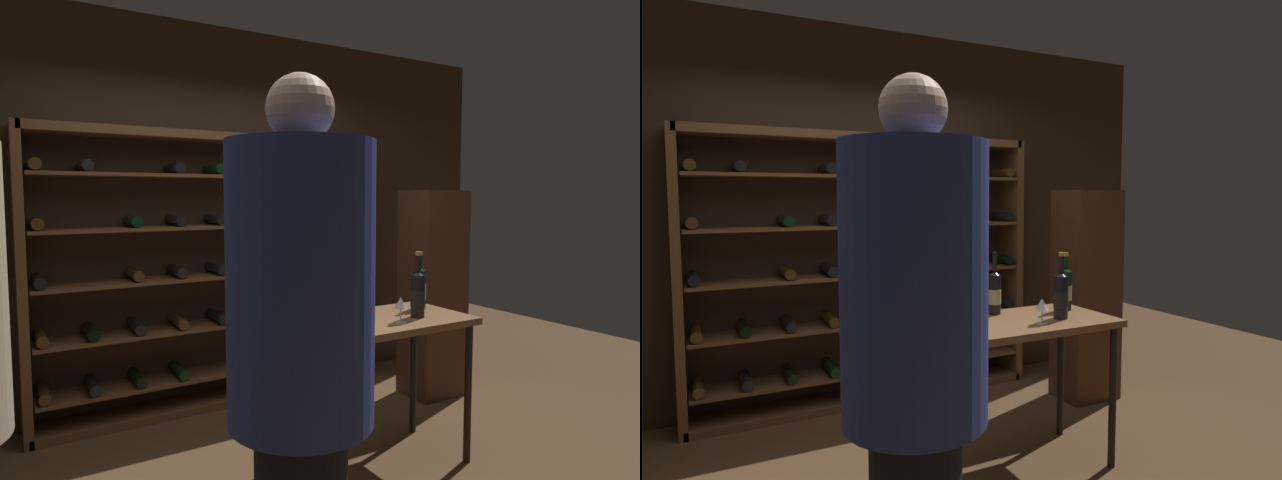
{
  "view_description": "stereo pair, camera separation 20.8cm",
  "coord_description": "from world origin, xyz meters",
  "views": [
    {
      "loc": [
        -1.39,
        -2.46,
        1.6
      ],
      "look_at": [
        0.22,
        0.2,
        1.35
      ],
      "focal_mm": 30.19,
      "sensor_mm": 36.0,
      "label": 1
    },
    {
      "loc": [
        -1.21,
        -2.56,
        1.6
      ],
      "look_at": [
        0.22,
        0.2,
        1.35
      ],
      "focal_mm": 30.19,
      "sensor_mm": 36.0,
      "label": 2
    }
  ],
  "objects": [
    {
      "name": "wine_glass_stemmed_center",
      "position": [
        0.55,
        -0.14,
        0.99
      ],
      "size": [
        0.07,
        0.07,
        0.15
      ],
      "color": "silver",
      "rests_on": "tasting_table"
    },
    {
      "name": "display_cabinet",
      "position": [
        1.6,
        0.72,
        0.82
      ],
      "size": [
        0.44,
        0.36,
        1.65
      ],
      "primitive_type": "cube",
      "color": "#4C2D1E",
      "rests_on": "ground"
    },
    {
      "name": "back_wall",
      "position": [
        0.0,
        1.64,
        1.46
      ],
      "size": [
        5.56,
        0.1,
        2.91
      ],
      "primitive_type": "cube",
      "color": "#3D2B1E",
      "rests_on": "ground"
    },
    {
      "name": "wine_rack",
      "position": [
        0.04,
        1.43,
        1.03
      ],
      "size": [
        2.67,
        0.32,
        2.07
      ],
      "color": "brown",
      "rests_on": "ground"
    },
    {
      "name": "wine_bottle_gold_foil",
      "position": [
        0.73,
        -0.08,
        1.03
      ],
      "size": [
        0.09,
        0.09,
        0.39
      ],
      "color": "black",
      "rests_on": "tasting_table"
    },
    {
      "name": "tasting_table",
      "position": [
        0.45,
        0.0,
        0.78
      ],
      "size": [
        1.19,
        0.59,
        0.89
      ],
      "color": "brown",
      "rests_on": "ground"
    },
    {
      "name": "person_guest_blue_shirt",
      "position": [
        -0.55,
        -0.95,
        1.1
      ],
      "size": [
        0.49,
        0.49,
        1.99
      ],
      "rotation": [
        0.0,
        0.0,
        2.6
      ],
      "color": "black",
      "rests_on": "ground"
    },
    {
      "name": "wine_bottle_black_capsule",
      "position": [
        0.45,
        0.2,
        1.02
      ],
      "size": [
        0.08,
        0.08,
        0.38
      ],
      "color": "black",
      "rests_on": "tasting_table"
    },
    {
      "name": "wine_bottle_amber_reserve",
      "position": [
        0.9,
        0.09,
        1.02
      ],
      "size": [
        0.08,
        0.08,
        0.36
      ],
      "color": "black",
      "rests_on": "tasting_table"
    }
  ]
}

